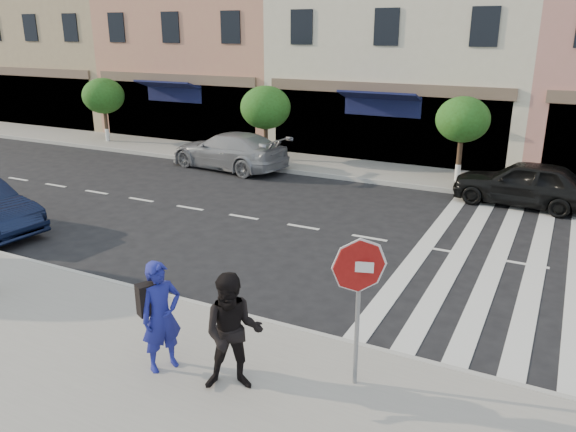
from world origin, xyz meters
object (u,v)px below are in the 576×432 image
object	(u,v)px
car_far_mid	(524,183)
car_far_left	(229,151)
stop_sign	(359,280)
photographer	(161,316)
walker	(233,333)

from	to	relation	value
car_far_mid	car_far_left	bearing A→B (deg)	-85.54
car_far_left	stop_sign	bearing A→B (deg)	47.70
photographer	walker	size ratio (longest dim) A/B	0.98
car_far_left	photographer	bearing A→B (deg)	36.25
stop_sign	photographer	world-z (taller)	stop_sign
photographer	walker	xyz separation A→B (m)	(1.30, 0.06, 0.02)
photographer	walker	world-z (taller)	walker
walker	car_far_mid	distance (m)	12.99
photographer	car_far_mid	xyz separation A→B (m)	(4.28, 12.70, -0.34)
stop_sign	walker	xyz separation A→B (m)	(-1.62, -0.92, -0.82)
stop_sign	car_far_mid	bearing A→B (deg)	66.17
car_far_mid	stop_sign	bearing A→B (deg)	-2.14
stop_sign	car_far_mid	distance (m)	11.85
photographer	car_far_mid	size ratio (longest dim) A/B	0.43
stop_sign	car_far_mid	size ratio (longest dim) A/B	0.56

